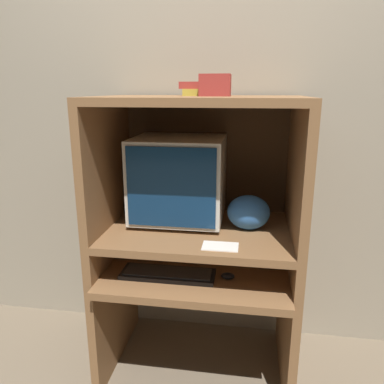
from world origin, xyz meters
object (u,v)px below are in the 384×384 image
object	(u,v)px
crt_monitor	(179,179)
mouse	(228,276)
keyboard	(168,274)
snack_bag	(248,212)
book_stack	(197,89)
storage_box	(215,85)

from	to	relation	value
crt_monitor	mouse	xyz separation A→B (m)	(0.27, -0.24, -0.40)
keyboard	snack_bag	bearing A→B (deg)	27.58
crt_monitor	mouse	distance (m)	0.54
book_stack	storage_box	distance (m)	0.11
storage_box	snack_bag	bearing A→B (deg)	0.04
crt_monitor	storage_box	xyz separation A→B (m)	(0.19, -0.07, 0.46)
snack_bag	storage_box	bearing A→B (deg)	-179.96
mouse	snack_bag	bearing A→B (deg)	64.08
mouse	book_stack	xyz separation A→B (m)	(-0.18, 0.24, 0.84)
crt_monitor	mouse	world-z (taller)	crt_monitor
crt_monitor	storage_box	size ratio (longest dim) A/B	3.28
mouse	storage_box	bearing A→B (deg)	117.21
keyboard	mouse	size ratio (longest dim) A/B	7.01
mouse	storage_box	size ratio (longest dim) A/B	0.46
mouse	storage_box	xyz separation A→B (m)	(-0.09, 0.17, 0.86)
keyboard	mouse	world-z (taller)	mouse
mouse	keyboard	bearing A→B (deg)	-176.32
keyboard	crt_monitor	bearing A→B (deg)	88.47
keyboard	storage_box	bearing A→B (deg)	44.72
book_stack	crt_monitor	bearing A→B (deg)	175.42
snack_bag	storage_box	world-z (taller)	storage_box
crt_monitor	mouse	size ratio (longest dim) A/B	7.18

